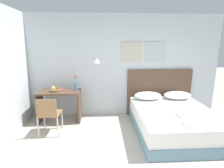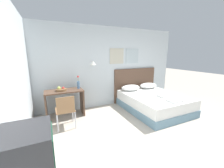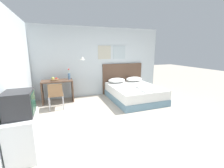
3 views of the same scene
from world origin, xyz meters
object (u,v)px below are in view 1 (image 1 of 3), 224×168
Objects in this scene: desk_chair at (49,113)px; flower_vase at (76,85)px; pillow_right at (177,95)px; pillow_left at (148,96)px; folded_towel_near_foot at (184,114)px; headboard at (159,92)px; bed at (173,121)px; fruit_bowl at (56,90)px; folded_towel_mid_bed at (194,124)px; desk at (60,101)px.

flower_vase is (0.48, 0.73, 0.42)m from desk_chair.
pillow_right is 3.15m from desk_chair.
pillow_left reaches higher than folded_towel_near_foot.
desk_chair is at bearing -158.86° from headboard.
folded_towel_near_foot is at bearing -86.30° from headboard.
bed is 1.11m from headboard.
pillow_left is at bearing -0.03° from flower_vase.
pillow_right reaches higher than bed.
flower_vase reaches higher than pillow_left.
pillow_left is at bearing 180.00° from pillow_right.
desk_chair is 0.76m from fruit_bowl.
headboard is 2.51× the size of pillow_right.
desk_chair reaches higher than folded_towel_mid_bed.
bed is 5.29× the size of flower_vase.
desk_chair is at bearing -95.09° from desk.
desk is (-2.61, 0.72, 0.27)m from bed.
bed is 2.92× the size of pillow_left.
desk is (-2.70, 1.02, -0.02)m from folded_towel_near_foot.
headboard is 1.36m from folded_towel_near_foot.
flower_vase reaches higher than folded_towel_mid_bed.
pillow_right is 2.60m from flower_vase.
fruit_bowl reaches higher than bed.
flower_vase reaches higher than bed.
flower_vase is (0.41, 0.03, 0.39)m from desk.
pillow_left is at bearing 17.74° from desk_chair.
pillow_right is at bearing 74.01° from folded_towel_near_foot.
flower_vase is (-2.24, 1.50, 0.37)m from folded_towel_mid_bed.
pillow_right is at bearing -0.02° from flower_vase.
desk is (-2.66, 1.47, -0.02)m from folded_towel_mid_bed.
folded_towel_mid_bed is 0.34× the size of desk.
desk reaches higher than folded_towel_mid_bed.
folded_towel_mid_bed is 3.11m from fruit_bowl.
bed is 2.47× the size of desk_chair.
bed is at bearing -15.40° from desk.
folded_towel_mid_bed is at bearing -28.14° from fruit_bowl.
folded_towel_near_foot is at bearing -20.00° from fruit_bowl.
desk reaches higher than pillow_right.
bed is at bearing -18.74° from flower_vase.
bed is 0.81m from folded_towel_mid_bed.
desk is at bearing 84.91° from desk_chair.
pillow_left is 0.78m from pillow_right.
pillow_right is 2.02× the size of folded_towel_mid_bed.
bed is 2.68m from desk_chair.
flower_vase is (0.49, 0.04, 0.10)m from fruit_bowl.
headboard reaches higher than pillow_right.
desk_chair is at bearing -166.57° from pillow_right.
pillow_left is 2.40m from desk_chair.
pillow_left is at bearing 106.07° from folded_towel_mid_bed.
folded_towel_mid_bed reaches higher than bed.
pillow_right is at bearing 13.43° from desk_chair.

